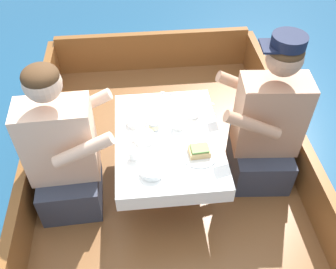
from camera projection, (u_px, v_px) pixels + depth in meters
name	position (u px, v px, depth m)	size (l,w,h in m)	color
ground_plane	(169.00, 216.00, 2.72)	(60.00, 60.00, 0.00)	navy
boat_deck	(169.00, 203.00, 2.61)	(1.82, 2.93, 0.31)	brown
gunwale_port	(29.00, 186.00, 2.33)	(0.06, 2.93, 0.31)	brown
gunwale_starboard	(302.00, 165.00, 2.45)	(0.06, 2.93, 0.31)	brown
bow_coaming	(153.00, 50.00, 3.39)	(1.70, 0.06, 0.35)	brown
cockpit_table	(168.00, 142.00, 2.27)	(0.63, 0.86, 0.43)	#B2B2B7
person_port	(64.00, 154.00, 2.18)	(0.53, 0.45, 1.02)	#333847
person_starboard	(266.00, 127.00, 2.32)	(0.55, 0.47, 1.06)	#333847
plate_sandwich	(199.00, 154.00, 2.14)	(0.22, 0.22, 0.01)	white
plate_bread	(150.00, 105.00, 2.44)	(0.18, 0.18, 0.01)	white
sandwich	(199.00, 151.00, 2.12)	(0.12, 0.10, 0.05)	tan
bowl_port_near	(191.00, 111.00, 2.37)	(0.11, 0.11, 0.04)	white
bowl_starboard_near	(144.00, 137.00, 2.21)	(0.13, 0.13, 0.04)	white
bowl_center_far	(152.00, 170.00, 2.03)	(0.13, 0.13, 0.04)	white
bowl_port_far	(138.00, 120.00, 2.31)	(0.14, 0.14, 0.04)	white
coffee_cup_port	(178.00, 123.00, 2.28)	(0.10, 0.07, 0.06)	white
coffee_cup_starboard	(134.00, 154.00, 2.10)	(0.09, 0.06, 0.06)	white
tin_can	(154.00, 125.00, 2.27)	(0.07, 0.07, 0.05)	silver
utensil_spoon_starboard	(207.00, 107.00, 2.43)	(0.14, 0.12, 0.01)	silver
utensil_spoon_port	(175.00, 95.00, 2.52)	(0.16, 0.09, 0.01)	silver
utensil_spoon_center	(167.00, 95.00, 2.52)	(0.13, 0.13, 0.01)	silver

